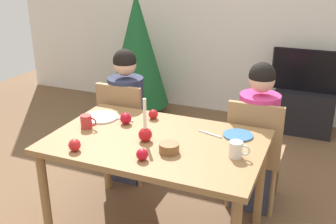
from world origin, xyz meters
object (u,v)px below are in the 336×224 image
apple_by_right_mug (75,145)px  bowl_walnuts (169,148)px  chair_left (125,125)px  person_right_child (256,139)px  plate_left (101,117)px  tv_stand (303,111)px  plate_right (238,135)px  chair_right (255,148)px  dining_table (156,151)px  apple_far_edge (142,154)px  tv (309,71)px  mug_left (87,122)px  candle_centerpiece (145,132)px  christmas_tree (137,50)px  apple_near_candle (126,118)px  mug_right (236,150)px  person_left_child (127,118)px  apple_by_left_plate (153,114)px

apple_by_right_mug → bowl_walnuts: bearing=20.4°
chair_left → person_right_child: size_ratio=0.77×
chair_left → plate_left: 0.49m
person_right_child → plate_left: size_ratio=4.63×
tv_stand → plate_right: plate_right is taller
chair_right → tv_stand: chair_right is taller
dining_table → bowl_walnuts: bearing=-43.1°
apple_far_edge → tv: bearing=73.9°
person_right_child → tv: bearing=81.9°
tv → plate_left: bearing=-121.8°
mug_left → bowl_walnuts: size_ratio=1.00×
candle_centerpiece → mug_left: 0.47m
person_right_child → christmas_tree: christmas_tree is taller
chair_left → plate_left: size_ratio=3.56×
christmas_tree → apple_near_candle: 2.10m
christmas_tree → chair_left: bearing=-67.2°
tv_stand → plate_right: (-0.30, -2.04, 0.52)m
plate_right → apple_by_right_mug: 1.07m
person_right_child → mug_right: bearing=-90.5°
person_right_child → bowl_walnuts: size_ratio=9.42×
dining_table → mug_right: bearing=-4.5°
tv → apple_by_right_mug: bearing=-114.1°
tv → mug_left: 2.66m
person_left_child → bowl_walnuts: size_ratio=9.42×
dining_table → plate_left: size_ratio=5.54×
person_left_child → apple_by_right_mug: (0.17, -0.98, 0.22)m
tv_stand → apple_by_right_mug: size_ratio=8.35×
tv_stand → apple_by_left_plate: (-0.95, -1.99, 0.55)m
tv → apple_near_candle: tv is taller
apple_far_edge → christmas_tree: bearing=117.4°
dining_table → mug_right: mug_right is taller
tv → mug_left: bearing=-119.5°
tv → apple_by_right_mug: 2.90m
mug_right → person_right_child: bearing=89.5°
mug_right → apple_by_right_mug: size_ratio=1.67×
mug_right → candle_centerpiece: bearing=-179.2°
mug_right → apple_far_edge: bearing=-153.7°
person_left_child → person_right_child: same height
person_right_child → tv_stand: 1.71m
person_right_child → apple_near_candle: 1.01m
chair_right → apple_by_left_plate: 0.82m
apple_by_right_mug → plate_right: bearing=34.3°
tv_stand → apple_by_right_mug: (-1.18, -2.64, 0.55)m
candle_centerpiece → apple_by_right_mug: candle_centerpiece is taller
person_left_child → tv_stand: person_left_child is taller
plate_right → dining_table: bearing=-152.0°
christmas_tree → mug_right: christmas_tree is taller
chair_left → candle_centerpiece: 0.89m
plate_right → apple_by_left_plate: (-0.65, 0.06, 0.03)m
dining_table → tv_stand: size_ratio=2.19×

